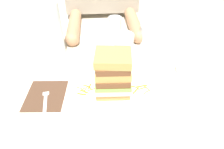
{
  "coord_description": "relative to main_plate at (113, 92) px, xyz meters",
  "views": [
    {
      "loc": [
        -0.02,
        -0.47,
        0.46
      ],
      "look_at": [
        0.02,
        0.03,
        0.06
      ],
      "focal_mm": 32.13,
      "sensor_mm": 36.0,
      "label": 1
    }
  ],
  "objects": [
    {
      "name": "carrot_shred_5",
      "position": [
        -0.11,
        0.02,
        0.01
      ],
      "size": [
        0.02,
        0.01,
        0.0
      ],
      "primitive_type": "cylinder",
      "rotation": [
        0.0,
        1.57,
        2.74
      ],
      "color": "orange",
      "rests_on": "main_plate"
    },
    {
      "name": "carrot_shred_1",
      "position": [
        -0.09,
        -0.0,
        0.01
      ],
      "size": [
        0.03,
        0.02,
        0.0
      ],
      "primitive_type": "cylinder",
      "rotation": [
        0.0,
        1.57,
        5.6
      ],
      "color": "orange",
      "rests_on": "main_plate"
    },
    {
      "name": "water_bottle",
      "position": [
        -0.21,
        0.26,
        0.12
      ],
      "size": [
        0.08,
        0.08,
        0.28
      ],
      "color": "silver",
      "rests_on": "ground_plane"
    },
    {
      "name": "carrot_shred_14",
      "position": [
        0.1,
        -0.02,
        0.01
      ],
      "size": [
        0.02,
        0.02,
        0.0
      ],
      "primitive_type": "cylinder",
      "rotation": [
        0.0,
        1.57,
        0.71
      ],
      "color": "orange",
      "rests_on": "main_plate"
    },
    {
      "name": "juice_glass",
      "position": [
        0.07,
        0.25,
        0.03
      ],
      "size": [
        0.08,
        0.08,
        0.08
      ],
      "color": "white",
      "rests_on": "ground_plane"
    },
    {
      "name": "carrot_shred_12",
      "position": [
        0.1,
        0.0,
        0.01
      ],
      "size": [
        0.03,
        0.01,
        0.0
      ],
      "primitive_type": "cylinder",
      "rotation": [
        0.0,
        1.57,
        0.3
      ],
      "color": "orange",
      "rests_on": "main_plate"
    },
    {
      "name": "carrot_shred_6",
      "position": [
        -0.09,
        0.03,
        0.01
      ],
      "size": [
        0.02,
        0.01,
        0.0
      ],
      "primitive_type": "cylinder",
      "rotation": [
        0.0,
        1.57,
        5.87
      ],
      "color": "orange",
      "rests_on": "main_plate"
    },
    {
      "name": "carrot_shred_2",
      "position": [
        -0.07,
        0.02,
        0.01
      ],
      "size": [
        0.01,
        0.03,
        0.0
      ],
      "primitive_type": "cylinder",
      "rotation": [
        0.0,
        1.57,
        4.42
      ],
      "color": "orange",
      "rests_on": "main_plate"
    },
    {
      "name": "sandwich",
      "position": [
        0.0,
        -0.0,
        0.08
      ],
      "size": [
        0.11,
        0.11,
        0.14
      ],
      "color": "tan",
      "rests_on": "main_plate"
    },
    {
      "name": "carrot_shred_13",
      "position": [
        0.1,
        0.01,
        0.01
      ],
      "size": [
        0.03,
        0.01,
        0.0
      ],
      "primitive_type": "cylinder",
      "rotation": [
        0.0,
        1.57,
        0.13
      ],
      "color": "orange",
      "rests_on": "main_plate"
    },
    {
      "name": "carrot_shred_11",
      "position": [
        0.09,
        0.01,
        0.01
      ],
      "size": [
        0.02,
        0.01,
        0.0
      ],
      "primitive_type": "cylinder",
      "rotation": [
        0.0,
        1.57,
        3.32
      ],
      "color": "orange",
      "rests_on": "main_plate"
    },
    {
      "name": "napkin_pink",
      "position": [
        0.24,
        -0.1,
        -0.01
      ],
      "size": [
        0.09,
        0.1,
        0.0
      ],
      "primitive_type": "cube",
      "rotation": [
        0.0,
        0.0,
        -0.02
      ],
      "color": "pink",
      "rests_on": "ground_plane"
    },
    {
      "name": "carrot_shred_7",
      "position": [
        -0.08,
        0.02,
        0.01
      ],
      "size": [
        0.02,
        0.02,
        0.0
      ],
      "primitive_type": "cylinder",
      "rotation": [
        0.0,
        1.57,
        2.34
      ],
      "color": "orange",
      "rests_on": "main_plate"
    },
    {
      "name": "carrot_shred_4",
      "position": [
        -0.1,
        0.01,
        0.01
      ],
      "size": [
        0.02,
        0.02,
        0.0
      ],
      "primitive_type": "cylinder",
      "rotation": [
        0.0,
        1.57,
        0.85
      ],
      "color": "orange",
      "rests_on": "main_plate"
    },
    {
      "name": "empty_tumbler_1",
      "position": [
        0.18,
        0.31,
        0.03
      ],
      "size": [
        0.07,
        0.07,
        0.08
      ],
      "primitive_type": "cylinder",
      "color": "silver",
      "rests_on": "ground_plane"
    },
    {
      "name": "carrot_shred_0",
      "position": [
        -0.09,
        0.01,
        0.01
      ],
      "size": [
        0.01,
        0.02,
        0.0
      ],
      "primitive_type": "cylinder",
      "rotation": [
        0.0,
        1.57,
        1.19
      ],
      "color": "orange",
      "rests_on": "main_plate"
    },
    {
      "name": "empty_tumbler_0",
      "position": [
        0.04,
        0.4,
        0.04
      ],
      "size": [
        0.06,
        0.06,
        0.09
      ],
      "primitive_type": "cylinder",
      "color": "silver",
      "rests_on": "ground_plane"
    },
    {
      "name": "napkin_dark",
      "position": [
        -0.22,
        0.01,
        -0.01
      ],
      "size": [
        0.13,
        0.15,
        0.0
      ],
      "primitive_type": "cube",
      "rotation": [
        0.0,
        0.0,
        -0.07
      ],
      "color": "#4C3323",
      "rests_on": "ground_plane"
    },
    {
      "name": "main_plate",
      "position": [
        0.0,
        0.0,
        0.0
      ],
      "size": [
        0.29,
        0.29,
        0.02
      ],
      "primitive_type": "cylinder",
      "color": "white",
      "rests_on": "ground_plane"
    },
    {
      "name": "carrot_shred_15",
      "position": [
        0.07,
        0.01,
        0.01
      ],
      "size": [
        0.02,
        0.01,
        0.0
      ],
      "primitive_type": "cylinder",
      "rotation": [
        0.0,
        1.57,
        2.71
      ],
      "color": "orange",
      "rests_on": "main_plate"
    },
    {
      "name": "carrot_shred_8",
      "position": [
        -0.09,
        -0.01,
        0.01
      ],
      "size": [
        0.02,
        0.02,
        0.0
      ],
      "primitive_type": "cylinder",
      "rotation": [
        0.0,
        1.57,
        5.64
      ],
      "color": "orange",
      "rests_on": "main_plate"
    },
    {
      "name": "carrot_shred_3",
      "position": [
        -0.07,
        0.01,
        0.01
      ],
      "size": [
        0.03,
        0.01,
        0.0
      ],
      "primitive_type": "cylinder",
      "rotation": [
        0.0,
        1.57,
        3.53
      ],
      "color": "orange",
      "rests_on": "main_plate"
    },
    {
      "name": "carrot_shred_16",
      "position": [
        0.11,
        -0.01,
        0.01
      ],
      "size": [
        0.02,
        0.03,
        0.0
      ],
      "primitive_type": "cylinder",
      "rotation": [
        0.0,
        1.57,
        5.21
      ],
      "color": "orange",
      "rests_on": "main_plate"
    },
    {
      "name": "ground_plane",
      "position": [
        -0.02,
        -0.0,
        -0.01
      ],
      "size": [
        3.0,
        3.0,
        0.0
      ],
      "primitive_type": "plane",
      "color": "beige"
    },
    {
      "name": "fork",
      "position": [
        -0.21,
        -0.01,
        -0.0
      ],
      "size": [
        0.03,
        0.17,
        0.0
      ],
      "color": "silver",
      "rests_on": "napkin_dark"
    },
    {
      "name": "carrot_shred_9",
      "position": [
        -0.1,
        -0.01,
        0.01
      ],
      "size": [
        0.03,
        0.01,
        0.0
      ],
      "primitive_type": "cylinder",
      "rotation": [
        0.0,
        1.57,
        2.85
      ],
      "color": "orange",
      "rests_on": "main_plate"
    },
    {
      "name": "side_plate",
      "position": [
        0.33,
        0.08,
        -0.0
      ],
      "size": [
        0.17,
        0.17,
        0.02
      ],
      "primitive_type": "cylinder",
      "color": "white",
      "rests_on": "ground_plane"
    },
    {
      "name": "carrot_shred_10",
      "position": [
        0.07,
        -0.01,
        0.01
      ],
      "size": [
        0.02,
        0.03,
        0.0
      ],
      "primitive_type": "cylinder",
      "rotation": [
        0.0,
        1.57,
        0.86
      ],
      "color": "orange",
      "rests_on": "main_plate"
    },
    {
      "name": "knife",
      "position": [
        0.17,
        -0.02,
        -0.01
      ],
      "size": [
        0.03,
        0.2,
        0.0
      ],
      "color": "silver",
      "rests_on": "ground_plane"
    }
  ]
}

